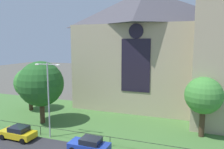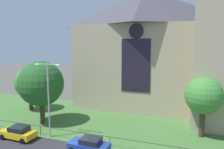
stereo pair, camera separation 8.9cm
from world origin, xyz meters
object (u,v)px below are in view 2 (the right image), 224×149
at_px(tree_left_near, 41,84).
at_px(streetlamp_near, 48,91).
at_px(church_building, 148,48).
at_px(parked_car_yellow, 18,133).
at_px(parked_car_blue, 89,145).
at_px(tree_right_near, 204,96).
at_px(tree_left_far, 30,83).

height_order(tree_left_near, streetlamp_near, streetlamp_near).
distance_m(church_building, parked_car_yellow, 23.64).
height_order(church_building, parked_car_blue, church_building).
relative_size(tree_right_near, streetlamp_near, 0.81).
bearing_deg(tree_right_near, church_building, 129.30).
distance_m(tree_left_near, parked_car_yellow, 7.19).
bearing_deg(parked_car_yellow, church_building, -120.83).
bearing_deg(tree_left_near, tree_left_far, 142.37).
height_order(church_building, tree_left_near, church_building).
bearing_deg(church_building, tree_left_far, -153.90).
relative_size(tree_right_near, parked_car_yellow, 1.70).
height_order(church_building, tree_left_far, church_building).
bearing_deg(tree_left_far, parked_car_yellow, -57.07).
distance_m(church_building, parked_car_blue, 20.83).
bearing_deg(tree_right_near, parked_car_yellow, -158.58).
distance_m(streetlamp_near, parked_car_blue, 7.84).
height_order(tree_right_near, parked_car_blue, tree_right_near).
height_order(streetlamp_near, parked_car_yellow, streetlamp_near).
bearing_deg(streetlamp_near, church_building, 63.58).
bearing_deg(tree_left_near, tree_right_near, 6.99).
bearing_deg(tree_left_near, parked_car_blue, -28.71).
distance_m(tree_left_far, parked_car_yellow, 12.11).
height_order(tree_right_near, parked_car_yellow, tree_right_near).
bearing_deg(tree_left_far, tree_left_near, -37.63).
bearing_deg(parked_car_yellow, streetlamp_near, -151.69).
xyz_separation_m(church_building, tree_left_near, (-12.15, -13.00, -4.74)).
height_order(tree_left_near, parked_car_blue, tree_left_near).
bearing_deg(parked_car_yellow, tree_right_near, -157.32).
bearing_deg(parked_car_blue, church_building, -96.23).
relative_size(church_building, streetlamp_near, 2.94).
bearing_deg(tree_right_near, parked_car_blue, -144.07).
bearing_deg(parked_car_blue, tree_right_near, -143.02).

